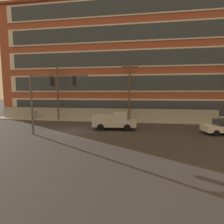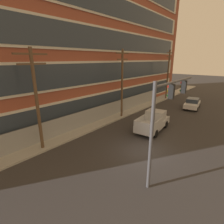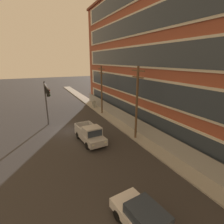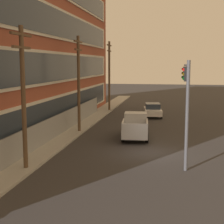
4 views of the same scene
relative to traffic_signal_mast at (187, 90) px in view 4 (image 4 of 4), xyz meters
The scene contains 9 objects.
ground_plane 5.40m from the traffic_signal_mast, 51.05° to the left, with size 160.00×160.00×0.00m, color #333030.
sidewalk_building_side 10.78m from the traffic_signal_mast, 79.07° to the left, with size 80.00×2.18×0.16m, color #9E9B93.
chain_link_fence 11.35m from the traffic_signal_mast, 71.38° to the left, with size 34.38×0.06×1.94m.
traffic_signal_mast is the anchor object (origin of this frame).
pickup_truck_silver 8.31m from the traffic_signal_mast, 30.37° to the left, with size 5.27×2.41×2.05m.
sedan_white 18.87m from the traffic_signal_mast, ahead, with size 4.56×2.40×1.56m.
utility_pole_near_corner 9.71m from the traffic_signal_mast, 109.79° to the left, with size 2.57×0.26×8.23m.
utility_pole_midblock 11.96m from the traffic_signal_mast, 48.87° to the left, with size 2.37×0.26×8.52m.
utility_pole_far_east 23.79m from the traffic_signal_mast, 21.94° to the left, with size 2.53×0.26×8.93m.
Camera 4 is at (-23.26, -1.45, 6.14)m, focal length 55.00 mm.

